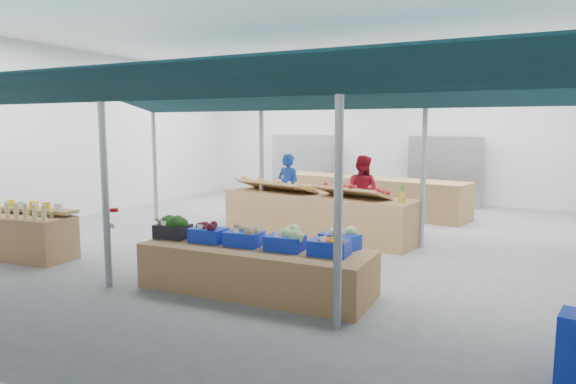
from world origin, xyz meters
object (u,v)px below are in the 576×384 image
veg_counter (256,269)px  vendor_right (362,193)px  vendor_left (289,189)px  fruit_counter (317,216)px  bottle_shelf (28,235)px

veg_counter → vendor_right: size_ratio=1.96×
veg_counter → vendor_right: vendor_right is taller
vendor_left → vendor_right: 1.80m
veg_counter → vendor_left: vendor_left is taller
vendor_left → veg_counter: bearing=119.3°
vendor_right → vendor_left: bearing=8.2°
fruit_counter → vendor_left: (-1.20, 1.10, 0.39)m
bottle_shelf → fruit_counter: bearing=40.2°
bottle_shelf → vendor_left: vendor_left is taller
bottle_shelf → veg_counter: bearing=-2.6°
fruit_counter → vendor_left: size_ratio=2.50×
vendor_right → fruit_counter: bearing=69.6°
veg_counter → vendor_left: 5.15m
bottle_shelf → vendor_right: bearing=43.3°
bottle_shelf → fruit_counter: size_ratio=0.42×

